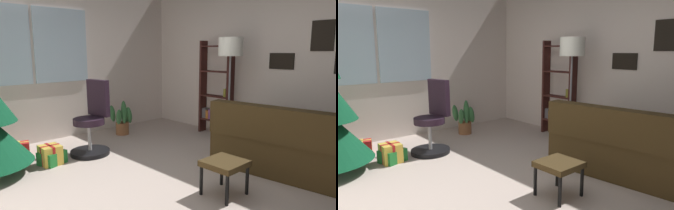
# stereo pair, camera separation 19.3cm
# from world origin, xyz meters

# --- Properties ---
(ground_plane) EXTENTS (4.76, 5.39, 0.10)m
(ground_plane) POSITION_xyz_m (0.00, 0.00, -0.05)
(ground_plane) COLOR #B8A69B
(wall_back_with_windows) EXTENTS (4.76, 0.12, 2.85)m
(wall_back_with_windows) POSITION_xyz_m (-0.02, 2.74, 1.43)
(wall_back_with_windows) COLOR silver
(wall_back_with_windows) RESTS_ON ground_plane
(wall_right_with_frames) EXTENTS (0.12, 5.39, 2.85)m
(wall_right_with_frames) POSITION_xyz_m (2.43, -0.00, 1.42)
(wall_right_with_frames) COLOR silver
(wall_right_with_frames) RESTS_ON ground_plane
(couch) EXTENTS (1.66, 2.08, 0.85)m
(couch) POSITION_xyz_m (1.53, -0.93, 0.30)
(couch) COLOR #392A14
(couch) RESTS_ON ground_plane
(footstool) EXTENTS (0.41, 0.39, 0.37)m
(footstool) POSITION_xyz_m (0.31, -0.53, 0.31)
(footstool) COLOR #392A14
(footstool) RESTS_ON ground_plane
(gift_box_red) EXTENTS (0.30, 0.26, 0.20)m
(gift_box_red) POSITION_xyz_m (-0.81, 2.22, 0.09)
(gift_box_red) COLOR red
(gift_box_red) RESTS_ON ground_plane
(gift_box_green) EXTENTS (0.36, 0.34, 0.18)m
(gift_box_green) POSITION_xyz_m (-0.61, 1.57, 0.09)
(gift_box_green) COLOR #1E722D
(gift_box_green) RESTS_ON ground_plane
(gift_box_gold) EXTENTS (0.25, 0.27, 0.26)m
(gift_box_gold) POSITION_xyz_m (-0.63, 1.57, 0.13)
(gift_box_gold) COLOR gold
(gift_box_gold) RESTS_ON ground_plane
(office_chair) EXTENTS (0.56, 0.56, 1.07)m
(office_chair) POSITION_xyz_m (0.01, 1.59, 0.42)
(office_chair) COLOR black
(office_chair) RESTS_ON ground_plane
(bookshelf) EXTENTS (0.18, 0.64, 1.66)m
(bookshelf) POSITION_xyz_m (2.16, 1.03, 0.72)
(bookshelf) COLOR #3A1A16
(bookshelf) RESTS_ON ground_plane
(floor_lamp) EXTENTS (0.38, 0.38, 1.68)m
(floor_lamp) POSITION_xyz_m (1.79, 0.48, 1.44)
(floor_lamp) COLOR slate
(floor_lamp) RESTS_ON ground_plane
(potted_plant) EXTENTS (0.37, 0.46, 0.63)m
(potted_plant) POSITION_xyz_m (0.92, 2.15, 0.26)
(potted_plant) COLOR brown
(potted_plant) RESTS_ON ground_plane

